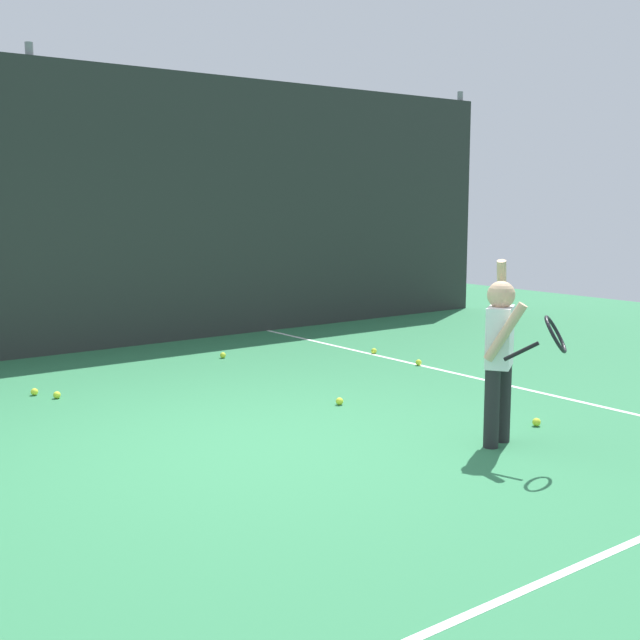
# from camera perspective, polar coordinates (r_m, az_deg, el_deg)

# --- Properties ---
(ground_plane) EXTENTS (20.00, 20.00, 0.00)m
(ground_plane) POSITION_cam_1_polar(r_m,az_deg,el_deg) (6.13, -5.42, -8.52)
(ground_plane) COLOR #2D7247
(court_line_baseline) EXTENTS (9.00, 0.05, 0.00)m
(court_line_baseline) POSITION_cam_1_polar(r_m,az_deg,el_deg) (4.19, 15.77, -16.99)
(court_line_baseline) COLOR white
(court_line_baseline) RESTS_ON ground
(court_line_sideline) EXTENTS (0.05, 9.00, 0.00)m
(court_line_sideline) POSITION_cam_1_polar(r_m,az_deg,el_deg) (8.75, 8.24, -3.42)
(court_line_sideline) COLOR white
(court_line_sideline) RESTS_ON ground
(back_fence_windscreen) EXTENTS (13.97, 0.08, 3.35)m
(back_fence_windscreen) POSITION_cam_1_polar(r_m,az_deg,el_deg) (9.80, -19.03, 7.31)
(back_fence_windscreen) COLOR #282D2B
(back_fence_windscreen) RESTS_ON ground
(fence_post_1) EXTENTS (0.09, 0.09, 3.50)m
(fence_post_1) POSITION_cam_1_polar(r_m,az_deg,el_deg) (9.85, -19.16, 7.75)
(fence_post_1) COLOR slate
(fence_post_1) RESTS_ON ground
(fence_post_2) EXTENTS (0.09, 0.09, 3.50)m
(fence_post_2) POSITION_cam_1_polar(r_m,az_deg,el_deg) (13.63, 9.58, 8.13)
(fence_post_2) COLOR slate
(fence_post_2) RESTS_ON ground
(tennis_player) EXTENTS (0.49, 0.84, 1.35)m
(tennis_player) POSITION_cam_1_polar(r_m,az_deg,el_deg) (6.02, 12.57, -1.88)
(tennis_player) COLOR #232326
(tennis_player) RESTS_ON ground
(tennis_ball_1) EXTENTS (0.07, 0.07, 0.07)m
(tennis_ball_1) POSITION_cam_1_polar(r_m,az_deg,el_deg) (9.33, -6.79, -2.46)
(tennis_ball_1) COLOR #CCE033
(tennis_ball_1) RESTS_ON ground
(tennis_ball_2) EXTENTS (0.07, 0.07, 0.07)m
(tennis_ball_2) POSITION_cam_1_polar(r_m,az_deg,el_deg) (8.92, 6.90, -2.96)
(tennis_ball_2) COLOR #CCE033
(tennis_ball_2) RESTS_ON ground
(tennis_ball_3) EXTENTS (0.07, 0.07, 0.07)m
(tennis_ball_3) POSITION_cam_1_polar(r_m,az_deg,el_deg) (7.77, -17.89, -5.00)
(tennis_ball_3) COLOR #CCE033
(tennis_ball_3) RESTS_ON ground
(tennis_ball_5) EXTENTS (0.07, 0.07, 0.07)m
(tennis_ball_5) POSITION_cam_1_polar(r_m,az_deg,el_deg) (7.97, -19.31, -4.75)
(tennis_ball_5) COLOR #CCE033
(tennis_ball_5) RESTS_ON ground
(tennis_ball_6) EXTENTS (0.07, 0.07, 0.07)m
(tennis_ball_6) POSITION_cam_1_polar(r_m,az_deg,el_deg) (7.18, 1.37, -5.69)
(tennis_ball_6) COLOR #CCE033
(tennis_ball_6) RESTS_ON ground
(tennis_ball_7) EXTENTS (0.07, 0.07, 0.07)m
(tennis_ball_7) POSITION_cam_1_polar(r_m,az_deg,el_deg) (9.55, 3.79, -2.17)
(tennis_ball_7) COLOR #CCE033
(tennis_ball_7) RESTS_ON ground
(tennis_ball_8) EXTENTS (0.07, 0.07, 0.07)m
(tennis_ball_8) POSITION_cam_1_polar(r_m,az_deg,el_deg) (6.74, 14.88, -6.91)
(tennis_ball_8) COLOR #CCE033
(tennis_ball_8) RESTS_ON ground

